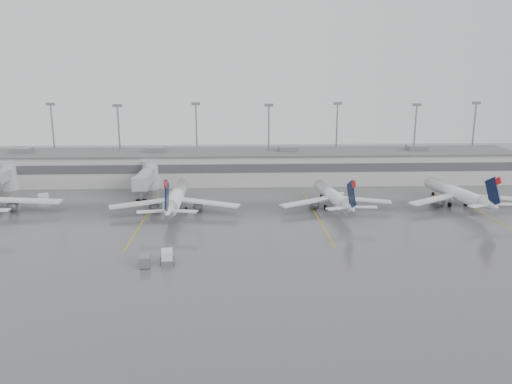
{
  "coord_description": "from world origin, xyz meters",
  "views": [
    {
      "loc": [
        0.91,
        -74.19,
        28.32
      ],
      "look_at": [
        5.04,
        24.0,
        5.0
      ],
      "focal_mm": 35.0,
      "sensor_mm": 36.0,
      "label": 1
    }
  ],
  "objects_px": {
    "jet_mid_right": "(333,196)",
    "baggage_tug": "(167,258)",
    "jet_mid_left": "(176,197)",
    "jet_far_right": "(457,193)"
  },
  "relations": [
    {
      "from": "jet_mid_left",
      "to": "jet_far_right",
      "type": "distance_m",
      "value": 61.15
    },
    {
      "from": "jet_mid_right",
      "to": "jet_far_right",
      "type": "xyz_separation_m",
      "value": [
        27.53,
        0.82,
        0.11
      ]
    },
    {
      "from": "jet_mid_right",
      "to": "baggage_tug",
      "type": "relative_size",
      "value": 8.08
    },
    {
      "from": "jet_mid_left",
      "to": "baggage_tug",
      "type": "relative_size",
      "value": 8.97
    },
    {
      "from": "jet_mid_right",
      "to": "baggage_tug",
      "type": "height_order",
      "value": "jet_mid_right"
    },
    {
      "from": "jet_mid_left",
      "to": "jet_far_right",
      "type": "relative_size",
      "value": 1.07
    },
    {
      "from": "jet_mid_left",
      "to": "baggage_tug",
      "type": "xyz_separation_m",
      "value": [
        1.95,
        -29.57,
        -2.27
      ]
    },
    {
      "from": "baggage_tug",
      "to": "jet_far_right",
      "type": "bearing_deg",
      "value": 19.52
    },
    {
      "from": "jet_mid_right",
      "to": "baggage_tug",
      "type": "xyz_separation_m",
      "value": [
        -31.63,
        -30.7,
        -1.97
      ]
    },
    {
      "from": "jet_far_right",
      "to": "baggage_tug",
      "type": "xyz_separation_m",
      "value": [
        -59.16,
        -31.52,
        -2.08
      ]
    }
  ]
}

